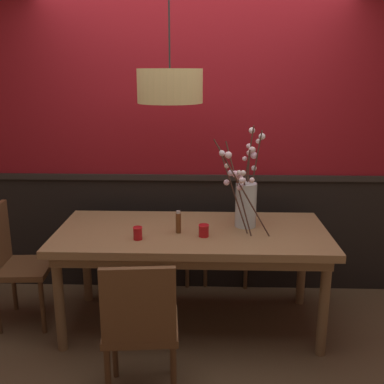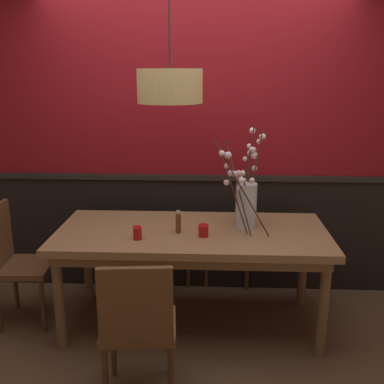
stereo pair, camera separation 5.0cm
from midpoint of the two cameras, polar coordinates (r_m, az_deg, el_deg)
The scene contains 12 objects.
ground_plane at distance 3.68m, azimuth -0.41°, elevation -16.25°, with size 24.00×24.00×0.00m, color brown.
back_wall at distance 3.87m, azimuth -0.05°, elevation 8.31°, with size 4.89×0.14×2.93m.
dining_table at distance 3.37m, azimuth -0.43°, elevation -6.18°, with size 1.99×0.90×0.78m.
chair_far_side_left at distance 4.27m, azimuth -3.68°, elevation -3.70°, with size 0.48×0.47×0.98m.
chair_far_side_right at distance 4.23m, azimuth 4.11°, elevation -4.18°, with size 0.45×0.42×0.90m.
chair_near_side_left at distance 2.70m, azimuth -7.08°, elevation -16.17°, with size 0.46×0.44×0.91m.
chair_head_west_end at distance 3.74m, azimuth -21.88°, elevation -7.86°, with size 0.42×0.44×0.94m.
vase_with_blossoms at distance 3.37m, azimuth 6.33°, elevation -0.93°, with size 0.41×0.47×0.75m.
candle_holder_nearer_center at distance 3.20m, azimuth 1.04°, elevation -4.87°, with size 0.08×0.08×0.09m.
candle_holder_nearer_edge at distance 3.17m, azimuth -7.30°, elevation -5.16°, with size 0.07×0.07×0.09m.
condiment_bottle at distance 3.26m, azimuth -2.17°, elevation -3.84°, with size 0.04×0.04×0.17m.
pendant_lamp at distance 3.12m, azimuth -3.27°, elevation 13.19°, with size 0.44×0.44×1.24m.
Camera 1 is at (0.10, -3.14, 1.91)m, focal length 42.34 mm.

